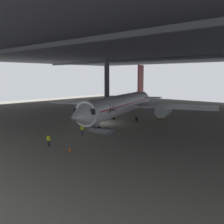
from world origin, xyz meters
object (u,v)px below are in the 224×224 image
(baggage_tug, at_px, (161,116))
(boarding_stairs, at_px, (102,128))
(airplane_main, at_px, (121,104))
(crew_worker_near_nose, at_px, (49,140))
(traffic_cone_orange, at_px, (70,149))
(crew_worker_by_stairs, at_px, (82,129))

(baggage_tug, bearing_deg, boarding_stairs, -88.49)
(airplane_main, xyz_separation_m, crew_worker_near_nose, (4.95, -19.98, -2.51))
(boarding_stairs, height_order, traffic_cone_orange, boarding_stairs)
(crew_worker_near_nose, distance_m, traffic_cone_orange, 3.71)
(airplane_main, relative_size, boarding_stairs, 7.60)
(baggage_tug, bearing_deg, airplane_main, -110.63)
(traffic_cone_orange, bearing_deg, boarding_stairs, 114.55)
(crew_worker_near_nose, relative_size, traffic_cone_orange, 2.73)
(crew_worker_by_stairs, relative_size, traffic_cone_orange, 2.67)
(traffic_cone_orange, bearing_deg, baggage_tug, 100.23)
(boarding_stairs, height_order, crew_worker_near_nose, boarding_stairs)
(airplane_main, distance_m, baggage_tug, 10.11)
(boarding_stairs, xyz_separation_m, crew_worker_near_nose, (1.05, -10.67, 0.20))
(crew_worker_by_stairs, distance_m, baggage_tug, 21.77)
(airplane_main, bearing_deg, traffic_cone_orange, -66.33)
(airplane_main, relative_size, crew_worker_near_nose, 21.57)
(traffic_cone_orange, distance_m, baggage_tug, 29.08)
(crew_worker_near_nose, bearing_deg, airplane_main, 103.90)
(airplane_main, xyz_separation_m, baggage_tug, (3.41, 9.06, -2.91))
(crew_worker_by_stairs, xyz_separation_m, baggage_tug, (0.40, 21.76, -0.38))
(crew_worker_by_stairs, bearing_deg, crew_worker_near_nose, -75.10)
(boarding_stairs, relative_size, traffic_cone_orange, 7.74)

